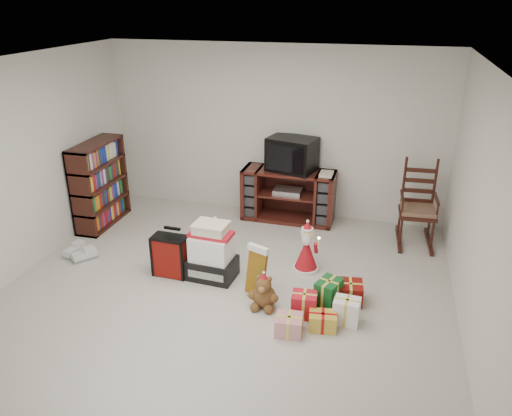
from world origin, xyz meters
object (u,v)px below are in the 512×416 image
Objects in this scene: teddy_bear at (264,293)px; mrs_claus_figurine at (216,248)px; sneaker_pair at (80,253)px; crt_television at (292,154)px; red_suitcase at (171,256)px; santa_figurine at (306,252)px; rocking_chair at (417,213)px; tv_stand at (288,195)px; bookshelf at (100,185)px; gift_cluster at (324,307)px; gift_pile at (212,254)px.

teddy_bear is 1.06m from mrs_claus_figurine.
sneaker_pair is 3.17m from crt_television.
red_suitcase is 0.91× the size of santa_figurine.
rocking_chair is 1.80× the size of mrs_claus_figurine.
crt_television is (0.03, 0.03, 0.62)m from tv_stand.
bookshelf is at bearing 126.48° from sneaker_pair.
teddy_bear is at bearing -130.91° from rocking_chair.
bookshelf is 2.18m from mrs_claus_figurine.
crt_television is (-1.78, 0.26, 0.61)m from rocking_chair.
mrs_claus_figurine is at bearing -95.93° from crt_television.
gift_cluster is at bearing -2.35° from teddy_bear.
crt_television is at bearing 37.33° from tv_stand.
red_suitcase is 1.34m from sneaker_pair.
teddy_bear is 0.50× the size of crt_television.
teddy_bear is 0.95m from santa_figurine.
red_suitcase is at bearing -166.70° from gift_pile.
rocking_chair is 2.75m from mrs_claus_figurine.
gift_cluster is (0.86, -2.33, -0.26)m from tv_stand.
crt_television is (1.06, 1.96, 0.75)m from red_suitcase.
tv_stand is 3.00× the size of sneaker_pair.
crt_television is (-0.18, 2.33, 0.84)m from teddy_bear.
bookshelf is 1.87× the size of santa_figurine.
santa_figurine is at bearing -10.66° from bookshelf.
rocking_chair is 1.75m from santa_figurine.
rocking_chair reaches higher than gift_cluster.
rocking_chair reaches higher than tv_stand.
mrs_claus_figurine is 1.61m from gift_cluster.
sneaker_pair is 0.44× the size of gift_cluster.
mrs_claus_figurine is 1.89m from crt_television.
tv_stand is at bearing 64.67° from red_suitcase.
gift_pile reaches higher than santa_figurine.
rocking_chair is 2.32m from gift_cluster.
gift_pile is at bearing 11.88° from red_suitcase.
rocking_chair is at bearing -6.36° from tv_stand.
santa_figurine is 0.99m from gift_cluster.
tv_stand is at bearing 17.71° from bookshelf.
mrs_claus_figurine is at bearing -108.68° from tv_stand.
crt_television reaches higher than gift_pile.
teddy_bear is at bearing 12.67° from sneaker_pair.
crt_television reaches higher than mrs_claus_figurine.
red_suitcase is at bearing 163.64° from teddy_bear.
tv_stand is 1.96× the size of gift_pile.
tv_stand is 2.07× the size of santa_figurine.
gift_pile is 2.09m from crt_television.
tv_stand is at bearing 95.22° from teddy_bear.
teddy_bear is at bearing -13.84° from red_suitcase.
rocking_chair is 1.97× the size of red_suitcase.
rocking_chair is at bearing 65.57° from gift_cluster.
teddy_bear is 0.84× the size of sneaker_pair.
gift_cluster reaches higher than sneaker_pair.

